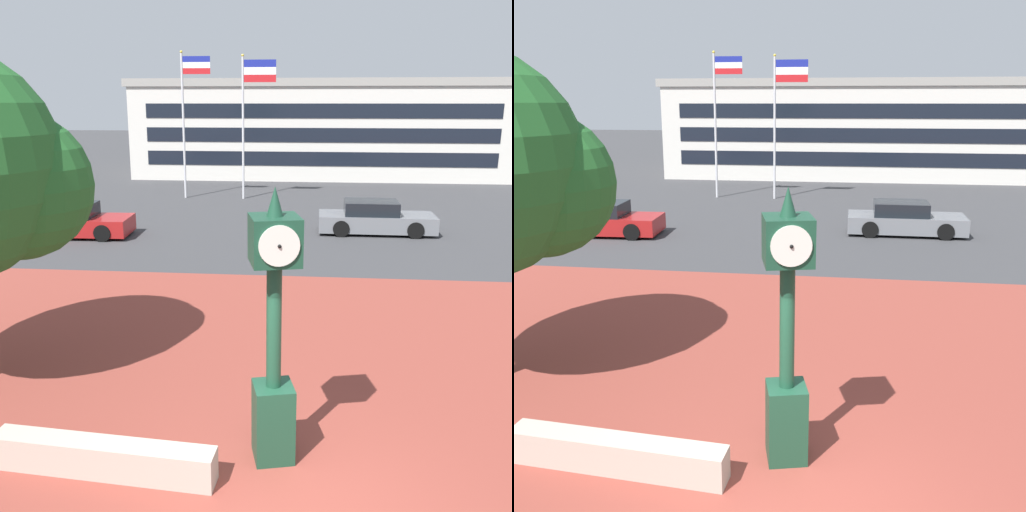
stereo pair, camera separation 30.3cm
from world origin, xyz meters
TOP-DOWN VIEW (x-y plane):
  - plaza_brick_paving at (0.00, 3.19)m, footprint 44.00×14.38m
  - planter_wall at (-2.64, 0.75)m, footprint 3.22×0.66m
  - street_clock at (-0.31, 1.37)m, footprint 0.77×0.81m
  - car_street_near at (-8.94, 14.94)m, footprint 4.35×2.07m
  - car_street_mid at (2.73, 16.59)m, footprint 4.55×1.94m
  - flagpole_primary at (-6.44, 24.41)m, footprint 1.56×0.14m
  - flagpole_secondary at (-3.18, 24.41)m, footprint 1.78×0.14m
  - civic_building at (0.63, 37.73)m, footprint 25.47×12.94m

SIDE VIEW (x-z plane):
  - plaza_brick_paving at x=0.00m, z-range 0.00..0.01m
  - planter_wall at x=-2.64m, z-range 0.00..0.50m
  - car_street_near at x=-8.94m, z-range -0.07..1.21m
  - car_street_mid at x=2.73m, z-range -0.07..1.21m
  - street_clock at x=-0.31m, z-range -0.14..3.84m
  - civic_building at x=0.63m, z-range 0.01..6.53m
  - flagpole_primary at x=-6.44m, z-range 0.68..8.28m
  - flagpole_secondary at x=-3.18m, z-range 0.85..8.26m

